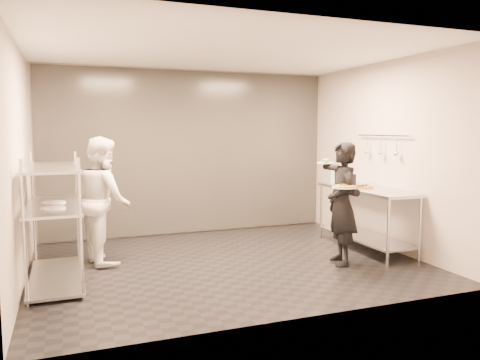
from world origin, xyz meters
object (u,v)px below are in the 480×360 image
object	(u,v)px
pass_rack	(55,217)
waiter	(342,204)
salad_plate	(326,161)
chef	(103,200)
prep_counter	(366,208)
bottle_dark	(336,177)
bottle_green	(333,175)
bottle_clear	(338,177)
pizza_plate_far	(362,187)
pos_monitor	(349,180)
pizza_plate_near	(344,187)

from	to	relation	value
pass_rack	waiter	xyz separation A→B (m)	(3.55, -0.55, 0.04)
pass_rack	salad_plate	size ratio (longest dim) A/B	6.49
chef	salad_plate	xyz separation A→B (m)	(2.88, -0.89, 0.50)
salad_plate	waiter	bearing A→B (deg)	-76.89
prep_counter	bottle_dark	bearing A→B (deg)	92.16
waiter	bottle_dark	size ratio (longest dim) A/B	8.17
bottle_green	bottle_clear	world-z (taller)	bottle_green
prep_counter	waiter	world-z (taller)	waiter
chef	pizza_plate_far	bearing A→B (deg)	-125.91
pos_monitor	bottle_clear	world-z (taller)	pos_monitor
pass_rack	bottle_green	distance (m)	4.32
chef	bottle_dark	world-z (taller)	chef
salad_plate	bottle_clear	world-z (taller)	salad_plate
prep_counter	waiter	bearing A→B (deg)	-144.46
salad_plate	bottle_green	distance (m)	1.33
prep_counter	salad_plate	xyz separation A→B (m)	(-0.85, -0.25, 0.73)
pizza_plate_near	pos_monitor	bearing A→B (deg)	53.65
waiter	pizza_plate_near	size ratio (longest dim) A/B	5.38
waiter	chef	distance (m)	3.18
bottle_green	bottle_dark	world-z (taller)	bottle_green
pizza_plate_near	salad_plate	world-z (taller)	salad_plate
waiter	pos_monitor	distance (m)	1.08
bottle_clear	waiter	bearing A→B (deg)	-120.44
waiter	bottle_dark	bearing A→B (deg)	163.95
bottle_green	pizza_plate_near	bearing A→B (deg)	-117.08
pos_monitor	pass_rack	bearing A→B (deg)	-177.30
chef	salad_plate	world-z (taller)	chef
chef	bottle_dark	size ratio (longest dim) A/B	8.53
chef	pizza_plate_near	size ratio (longest dim) A/B	5.62
pos_monitor	bottle_dark	distance (m)	0.53
salad_plate	pos_monitor	size ratio (longest dim) A/B	0.90
pass_rack	pizza_plate_near	distance (m)	3.53
prep_counter	bottle_green	distance (m)	0.91
pos_monitor	salad_plate	bearing A→B (deg)	-145.23
salad_plate	pass_rack	bearing A→B (deg)	175.89
waiter	pizza_plate_near	distance (m)	0.37
pass_rack	chef	bearing A→B (deg)	46.79
pizza_plate_far	bottle_dark	world-z (taller)	bottle_dark
waiter	pos_monitor	size ratio (longest dim) A/B	5.91
chef	bottle_dark	distance (m)	3.71
prep_counter	chef	bearing A→B (deg)	170.32
salad_plate	bottle_dark	distance (m)	1.38
chef	waiter	bearing A→B (deg)	-123.46
chef	pizza_plate_near	distance (m)	3.17
waiter	bottle_dark	xyz separation A→B (m)	(0.75, 1.36, 0.21)
pizza_plate_far	bottle_clear	bearing A→B (deg)	67.94
chef	pizza_plate_far	world-z (taller)	chef
pass_rack	bottle_dark	xyz separation A→B (m)	(4.30, 0.80, 0.25)
prep_counter	pass_rack	bearing A→B (deg)	-179.97
salad_plate	bottle_green	size ratio (longest dim) A/B	0.95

